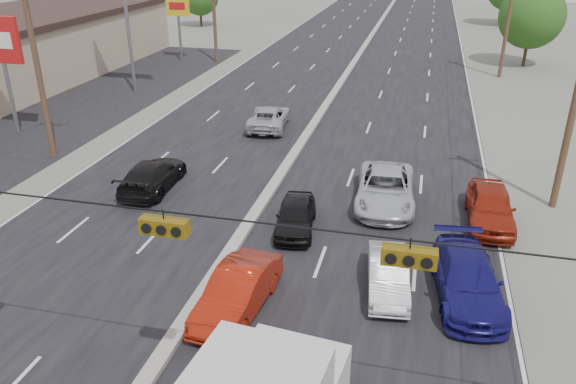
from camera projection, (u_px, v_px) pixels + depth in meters
The scene contains 18 objects.
road_surface at pixel (331, 99), 40.69m from camera, with size 20.00×160.00×0.02m, color black.
center_median at pixel (331, 97), 40.65m from camera, with size 0.50×160.00×0.20m, color gray.
parking_lot at pixel (84, 102), 39.96m from camera, with size 10.00×42.00×0.02m, color black.
utility_pole_left_b at pixel (36, 62), 28.03m from camera, with size 1.60×0.30×10.00m.
utility_pole_left_c at pixel (214, 5), 50.05m from camera, with size 1.60×0.30×10.00m.
utility_pole_right_c at pixel (509, 13), 44.65m from camera, with size 1.60×0.30×10.00m.
traffic_signals at pixel (160, 224), 11.65m from camera, with size 25.00×0.30×0.54m.
pole_sign_mid at pixel (0, 47), 31.64m from camera, with size 2.60×0.25×7.00m.
pole_sign_far at pixel (178, 11), 51.10m from camera, with size 2.20×0.25×6.00m.
tree_right_mid at pixel (532, 16), 48.84m from camera, with size 5.60×5.60×7.14m.
red_sedan at pixel (237, 292), 17.64m from camera, with size 1.51×4.33×1.43m, color #951909.
queue_car_a at pixel (296, 216), 22.54m from camera, with size 1.49×3.71×1.27m, color black.
queue_car_b at pixel (388, 275), 18.70m from camera, with size 1.29×3.69×1.22m, color silver.
queue_car_c at pixel (385, 189), 24.63m from camera, with size 2.48×5.39×1.50m, color #B8BCC1.
queue_car_d at pixel (467, 280), 18.28m from camera, with size 2.00×4.93×1.43m, color #15125A.
queue_car_e at pixel (490, 207), 22.99m from camera, with size 1.82×4.52×1.54m, color maroon.
oncoming_near at pixel (153, 175), 26.16m from camera, with size 1.93×4.75×1.38m, color black.
oncoming_far at pixel (269, 117), 34.40m from camera, with size 2.21×4.78×1.33m, color #A5A8AD.
Camera 1 is at (6.44, -9.36, 11.01)m, focal length 35.00 mm.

